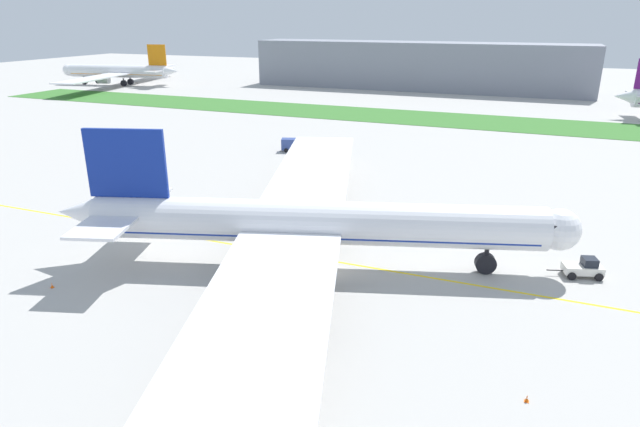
% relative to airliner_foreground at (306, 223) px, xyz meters
% --- Properties ---
extents(ground_plane, '(600.00, 600.00, 0.00)m').
position_rel_airliner_foreground_xyz_m(ground_plane, '(3.57, -0.09, -5.36)').
color(ground_plane, '#ADAAA5').
rests_on(ground_plane, ground).
extents(apron_taxi_line, '(280.00, 0.36, 0.01)m').
position_rel_airliner_foreground_xyz_m(apron_taxi_line, '(3.57, 2.41, -5.35)').
color(apron_taxi_line, yellow).
rests_on(apron_taxi_line, ground).
extents(grass_median_strip, '(320.00, 24.00, 0.10)m').
position_rel_airliner_foreground_xyz_m(grass_median_strip, '(3.57, 102.59, -5.31)').
color(grass_median_strip, '#38722D').
rests_on(grass_median_strip, ground).
extents(airliner_foreground, '(57.26, 95.00, 15.77)m').
position_rel_airliner_foreground_xyz_m(airliner_foreground, '(0.00, 0.00, 0.00)').
color(airliner_foreground, white).
rests_on(airliner_foreground, ground).
extents(pushback_tug, '(5.96, 3.42, 2.23)m').
position_rel_airliner_foreground_xyz_m(pushback_tug, '(29.61, 9.10, -4.34)').
color(pushback_tug, white).
rests_on(pushback_tug, ground).
extents(traffic_cone_near_nose, '(0.36, 0.36, 0.58)m').
position_rel_airliner_foreground_xyz_m(traffic_cone_near_nose, '(24.71, -15.63, -5.07)').
color(traffic_cone_near_nose, '#F2590C').
rests_on(traffic_cone_near_nose, ground).
extents(traffic_cone_port_wing, '(0.36, 0.36, 0.58)m').
position_rel_airliner_foreground_xyz_m(traffic_cone_port_wing, '(-23.21, -15.05, -5.07)').
color(traffic_cone_port_wing, '#F2590C').
rests_on(traffic_cone_port_wing, ground).
extents(service_truck_baggage_loader, '(5.92, 3.90, 2.76)m').
position_rel_airliner_foreground_xyz_m(service_truck_baggage_loader, '(-25.05, 51.80, -3.83)').
color(service_truck_baggage_loader, '#33478C').
rests_on(service_truck_baggage_loader, ground).
extents(parked_airliner_far_left, '(51.65, 83.04, 16.65)m').
position_rel_airliner_foreground_xyz_m(parked_airliner_far_left, '(-142.21, 133.99, 0.30)').
color(parked_airliner_far_left, white).
rests_on(parked_airliner_far_left, ground).
extents(terminal_building, '(130.01, 20.00, 18.00)m').
position_rel_airliner_foreground_xyz_m(terminal_building, '(-24.32, 167.63, 3.64)').
color(terminal_building, gray).
rests_on(terminal_building, ground).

